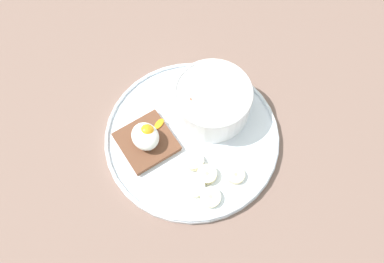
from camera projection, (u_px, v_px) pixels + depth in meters
The scene contains 10 objects.
ground_plane at pixel (192, 141), 77.00cm from camera, with size 120.00×120.00×2.00cm, color #795F54.
plate at pixel (192, 137), 75.38cm from camera, with size 30.76×30.76×1.60cm.
oatmeal_bowl at pixel (212, 101), 74.51cm from camera, with size 13.67×13.67×6.43cm.
toast_slice at pixel (146, 142), 74.04cm from camera, with size 9.05×9.05×1.14cm.
poached_egg at pixel (146, 136), 72.02cm from camera, with size 5.24×7.08×3.83cm.
banana_slice_front at pixel (207, 175), 71.45cm from camera, with size 3.41×3.45×1.35cm.
banana_slice_left at pixel (236, 175), 71.58cm from camera, with size 3.31×3.30×1.00cm.
banana_slice_back at pixel (195, 188), 70.55cm from camera, with size 4.76×4.77×1.22cm.
banana_slice_right at pixel (210, 197), 69.84cm from camera, with size 4.82×4.80×1.22cm.
banana_slice_inner at pixel (194, 161), 72.55cm from camera, with size 4.52×4.47×1.42cm.
Camera 1 is at (-26.69, 17.02, 71.21)cm, focal length 40.00 mm.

